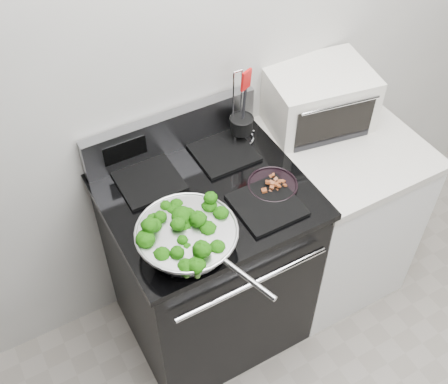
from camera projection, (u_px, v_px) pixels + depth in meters
back_wall at (231, 42)px, 2.20m from camera, size 4.00×0.02×2.70m
gas_range at (208, 263)px, 2.53m from camera, size 0.79×0.69×1.13m
counter at (331, 211)px, 2.77m from camera, size 0.62×0.68×0.92m
skillet at (187, 237)px, 1.97m from camera, size 0.37×0.57×0.08m
broccoli_pile at (187, 233)px, 1.96m from camera, size 0.29×0.29×0.10m
bacon_plate at (273, 183)px, 2.20m from camera, size 0.20×0.20×0.04m
utensil_holder at (241, 128)px, 2.36m from camera, size 0.11×0.11×0.35m
toaster_oven at (318, 98)px, 2.45m from camera, size 0.49×0.40×0.25m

